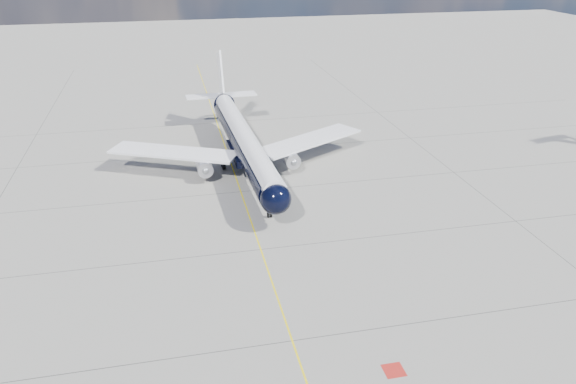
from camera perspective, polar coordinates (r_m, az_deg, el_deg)
ground at (r=77.23m, az=-5.34°, el=1.54°), size 320.00×320.00×0.00m
taxiway_centerline at (r=72.69m, az=-4.82°, el=0.03°), size 0.16×160.00×0.01m
red_marking at (r=45.52m, az=10.70°, el=-17.38°), size 1.60×1.60×0.01m
main_airliner at (r=79.26m, az=-4.59°, el=5.33°), size 37.16×45.23×13.07m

